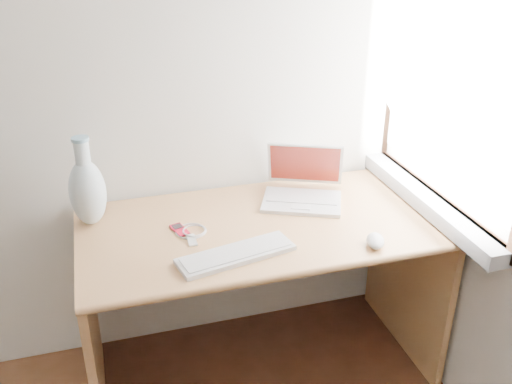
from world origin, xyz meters
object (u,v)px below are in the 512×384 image
object	(u,v)px
external_keyboard	(236,254)
desk	(255,258)
vase	(87,190)
laptop	(299,188)

from	to	relation	value
external_keyboard	desk	bearing A→B (deg)	50.17
desk	vase	distance (m)	0.74
external_keyboard	vase	world-z (taller)	vase
desk	laptop	distance (m)	0.35
laptop	external_keyboard	world-z (taller)	laptop
external_keyboard	vase	xyz separation A→B (m)	(-0.48, 0.39, 0.13)
laptop	vase	bearing A→B (deg)	-157.65
laptop	external_keyboard	distance (m)	0.52
laptop	external_keyboard	xyz separation A→B (m)	(-0.37, -0.37, -0.04)
external_keyboard	laptop	bearing A→B (deg)	33.05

